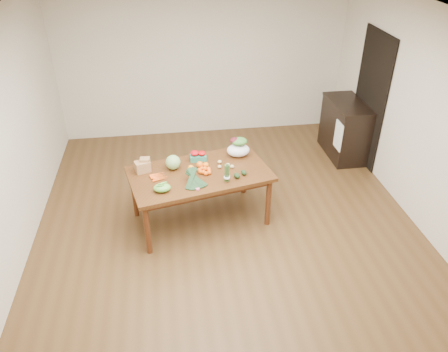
{
  "coord_description": "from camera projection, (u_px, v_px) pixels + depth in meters",
  "views": [
    {
      "loc": [
        -0.7,
        -4.44,
        3.65
      ],
      "look_at": [
        -0.06,
        0.0,
        0.85
      ],
      "focal_mm": 35.0,
      "sensor_mm": 36.0,
      "label": 1
    }
  ],
  "objects": [
    {
      "name": "dish_towel",
      "position": [
        338.0,
        136.0,
        6.87
      ],
      "size": [
        0.02,
        0.28,
        0.45
      ],
      "primitive_type": "cube",
      "color": "white",
      "rests_on": "cabinet"
    },
    {
      "name": "cabinet",
      "position": [
        344.0,
        129.0,
        7.26
      ],
      "size": [
        0.52,
        1.02,
        0.94
      ],
      "primitive_type": "cube",
      "color": "black",
      "rests_on": "floor"
    },
    {
      "name": "potato_e",
      "position": [
        232.0,
        167.0,
        5.63
      ],
      "size": [
        0.06,
        0.05,
        0.05
      ],
      "primitive_type": "ellipsoid",
      "color": "tan",
      "rests_on": "dining_table"
    },
    {
      "name": "orange_a",
      "position": [
        191.0,
        168.0,
        5.57
      ],
      "size": [
        0.08,
        0.08,
        0.08
      ],
      "primitive_type": "sphere",
      "color": "orange",
      "rests_on": "dining_table"
    },
    {
      "name": "dining_table",
      "position": [
        200.0,
        197.0,
        5.75
      ],
      "size": [
        1.92,
        1.33,
        0.75
      ],
      "primitive_type": "cube",
      "rotation": [
        0.0,
        0.0,
        0.22
      ],
      "color": "#563014",
      "rests_on": "floor"
    },
    {
      "name": "strawberry_basket_a",
      "position": [
        195.0,
        157.0,
        5.78
      ],
      "size": [
        0.15,
        0.15,
        0.11
      ],
      "primitive_type": null,
      "rotation": [
        0.0,
        0.0,
        0.22
      ],
      "color": "#AD0B16",
      "rests_on": "dining_table"
    },
    {
      "name": "asparagus_bundle",
      "position": [
        227.0,
        173.0,
        5.3
      ],
      "size": [
        0.1,
        0.13,
        0.26
      ],
      "primitive_type": null,
      "rotation": [
        0.15,
        0.0,
        0.22
      ],
      "color": "#467E39",
      "rests_on": "dining_table"
    },
    {
      "name": "potato_d",
      "position": [
        220.0,
        162.0,
        5.73
      ],
      "size": [
        0.06,
        0.05,
        0.05
      ],
      "primitive_type": "ellipsoid",
      "color": "tan",
      "rests_on": "dining_table"
    },
    {
      "name": "cabbage",
      "position": [
        173.0,
        162.0,
        5.57
      ],
      "size": [
        0.19,
        0.19,
        0.19
      ],
      "primitive_type": "sphere",
      "color": "#8DBB6C",
      "rests_on": "dining_table"
    },
    {
      "name": "paper_bag",
      "position": [
        142.0,
        166.0,
        5.52
      ],
      "size": [
        0.28,
        0.25,
        0.17
      ],
      "primitive_type": null,
      "rotation": [
        0.0,
        0.0,
        0.22
      ],
      "color": "#A16948",
      "rests_on": "dining_table"
    },
    {
      "name": "potato_c",
      "position": [
        228.0,
        165.0,
        5.66
      ],
      "size": [
        0.06,
        0.05,
        0.05
      ],
      "primitive_type": "ellipsoid",
      "color": "tan",
      "rests_on": "dining_table"
    },
    {
      "name": "room_walls",
      "position": [
        229.0,
        139.0,
        5.03
      ],
      "size": [
        5.02,
        6.02,
        2.7
      ],
      "color": "silver",
      "rests_on": "floor"
    },
    {
      "name": "carrots",
      "position": [
        159.0,
        176.0,
        5.44
      ],
      "size": [
        0.26,
        0.23,
        0.03
      ],
      "primitive_type": null,
      "rotation": [
        0.0,
        0.0,
        0.22
      ],
      "color": "#E95713",
      "rests_on": "dining_table"
    },
    {
      "name": "orange_b",
      "position": [
        200.0,
        165.0,
        5.62
      ],
      "size": [
        0.09,
        0.09,
        0.09
      ],
      "primitive_type": "sphere",
      "color": "orange",
      "rests_on": "dining_table"
    },
    {
      "name": "doorway_dark",
      "position": [
        370.0,
        99.0,
        6.83
      ],
      "size": [
        0.02,
        1.0,
        2.1
      ],
      "primitive_type": "cube",
      "color": "black",
      "rests_on": "floor"
    },
    {
      "name": "avocado_a",
      "position": [
        237.0,
        176.0,
        5.42
      ],
      "size": [
        0.09,
        0.11,
        0.07
      ],
      "primitive_type": "ellipsoid",
      "rotation": [
        0.0,
        0.0,
        0.3
      ],
      "color": "black",
      "rests_on": "dining_table"
    },
    {
      "name": "potato_b",
      "position": [
        228.0,
        168.0,
        5.59
      ],
      "size": [
        0.05,
        0.04,
        0.04
      ],
      "primitive_type": "ellipsoid",
      "color": "tan",
      "rests_on": "dining_table"
    },
    {
      "name": "strawberry_basket_b",
      "position": [
        202.0,
        156.0,
        5.79
      ],
      "size": [
        0.13,
        0.13,
        0.1
      ],
      "primitive_type": null,
      "rotation": [
        0.0,
        0.0,
        0.22
      ],
      "color": "#BE0C0D",
      "rests_on": "dining_table"
    },
    {
      "name": "mandarin_cluster",
      "position": [
        205.0,
        170.0,
        5.52
      ],
      "size": [
        0.21,
        0.21,
        0.09
      ],
      "primitive_type": null,
      "rotation": [
        0.0,
        0.0,
        0.22
      ],
      "color": "#EC5E0E",
      "rests_on": "dining_table"
    },
    {
      "name": "orange_c",
      "position": [
        206.0,
        165.0,
        5.63
      ],
      "size": [
        0.07,
        0.07,
        0.07
      ],
      "primitive_type": "sphere",
      "color": "#FF5A0F",
      "rests_on": "dining_table"
    },
    {
      "name": "potato_a",
      "position": [
        220.0,
        167.0,
        5.62
      ],
      "size": [
        0.05,
        0.05,
        0.04
      ],
      "primitive_type": "ellipsoid",
      "color": "tan",
      "rests_on": "dining_table"
    },
    {
      "name": "salad_bag",
      "position": [
        238.0,
        148.0,
        5.85
      ],
      "size": [
        0.35,
        0.29,
        0.24
      ],
      "primitive_type": null,
      "rotation": [
        0.0,
        0.0,
        0.22
      ],
      "color": "white",
      "rests_on": "dining_table"
    },
    {
      "name": "ceiling",
      "position": [
        230.0,
        17.0,
        4.31
      ],
      "size": [
        5.0,
        6.0,
        0.02
      ],
      "primitive_type": "cube",
      "color": "white",
      "rests_on": "room_walls"
    },
    {
      "name": "snap_pea_bag",
      "position": [
        162.0,
        188.0,
        5.16
      ],
      "size": [
        0.21,
        0.16,
        0.09
      ],
      "primitive_type": "ellipsoid",
      "color": "#77B63D",
      "rests_on": "dining_table"
    },
    {
      "name": "kale_bunch",
      "position": [
        195.0,
        180.0,
        5.25
      ],
      "size": [
        0.4,
        0.46,
        0.16
      ],
      "primitive_type": null,
      "rotation": [
        0.0,
        0.0,
        0.22
      ],
      "color": "black",
      "rests_on": "dining_table"
    },
    {
      "name": "floor",
      "position": [
        229.0,
        230.0,
        5.75
      ],
      "size": [
        6.0,
        6.0,
        0.0
      ],
      "primitive_type": "plane",
      "color": "#54391D",
      "rests_on": "ground"
    },
    {
      "name": "avocado_b",
      "position": [
        244.0,
        173.0,
        5.49
      ],
      "size": [
        0.09,
        0.11,
        0.06
      ],
      "primitive_type": "ellipsoid",
      "rotation": [
        0.0,
        0.0,
        0.3
      ],
      "color": "black",
      "rests_on": "dining_table"
    }
  ]
}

